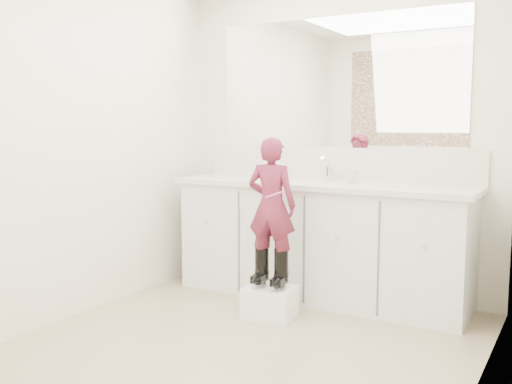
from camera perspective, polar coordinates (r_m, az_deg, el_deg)
The scene contains 16 objects.
floor at distance 3.45m, azimuth -2.33°, elevation -15.71°, with size 3.00×3.00×0.00m, color #8B775B.
wall_back at distance 4.52m, azimuth 7.94°, elevation 5.21°, with size 2.60×2.60×0.00m, color beige.
wall_left at distance 4.04m, azimuth -18.18°, elevation 4.76°, with size 3.00×3.00×0.00m, color beige.
wall_right at distance 2.72m, azimuth 21.37°, elevation 3.83°, with size 3.00×3.00×0.00m, color beige.
vanity_cabinet at distance 4.36m, azimuth 6.39°, elevation -5.09°, with size 2.20×0.55×0.85m, color silver.
countertop at distance 4.28m, azimuth 6.39°, elevation 0.71°, with size 2.28×0.58×0.04m, color beige.
backsplash at distance 4.52m, azimuth 7.83°, elevation 2.86°, with size 2.28×0.03×0.25m, color beige.
mirror at distance 4.52m, azimuth 7.97°, elevation 10.78°, with size 2.00×0.02×1.00m, color white.
faucet at distance 4.42m, azimuth 7.27°, elevation 1.81°, with size 0.08×0.08×0.10m, color silver.
cup at distance 4.26m, azimuth 9.46°, elevation 1.57°, with size 0.10×0.10×0.10m, color beige.
soap_bottle at distance 4.45m, azimuth 2.05°, elevation 2.57°, with size 0.09×0.09×0.21m, color white.
step_stool at distance 3.98m, azimuth 1.40°, elevation -10.95°, with size 0.33×0.28×0.21m, color white.
boot_left at distance 3.97m, azimuth 0.59°, elevation -7.35°, with size 0.10×0.18×0.28m, color black, non-canonical shape.
boot_right at distance 3.90m, azimuth 2.53°, elevation -7.61°, with size 0.10×0.18×0.28m, color black, non-canonical shape.
toddler at distance 3.85m, azimuth 1.57°, elevation -1.35°, with size 0.34×0.22×0.93m, color #A6335A.
toothbrush at distance 3.73m, azimuth 1.93°, elevation -0.24°, with size 0.01×0.01×0.14m, color #D6539F.
Camera 1 is at (1.72, -2.68, 1.32)m, focal length 40.00 mm.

